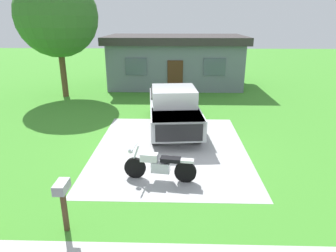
# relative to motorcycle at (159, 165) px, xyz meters

# --- Properties ---
(ground_plane) EXTENTS (80.00, 80.00, 0.00)m
(ground_plane) POSITION_rel_motorcycle_xyz_m (0.29, 2.32, -0.47)
(ground_plane) COLOR #428F2C
(driveway_pad) EXTENTS (5.63, 7.08, 0.01)m
(driveway_pad) POSITION_rel_motorcycle_xyz_m (0.29, 2.32, -0.47)
(driveway_pad) COLOR #B0B0B0
(driveway_pad) RESTS_ON ground
(motorcycle) EXTENTS (2.20, 0.70, 1.09)m
(motorcycle) POSITION_rel_motorcycle_xyz_m (0.00, 0.00, 0.00)
(motorcycle) COLOR black
(motorcycle) RESTS_ON ground
(pickup_truck) EXTENTS (2.50, 5.77, 1.90)m
(pickup_truck) POSITION_rel_motorcycle_xyz_m (0.34, 4.73, 0.48)
(pickup_truck) COLOR black
(pickup_truck) RESTS_ON ground
(mailbox) EXTENTS (0.26, 0.48, 1.26)m
(mailbox) POSITION_rel_motorcycle_xyz_m (-2.02, -2.40, 0.51)
(mailbox) COLOR #4C3823
(mailbox) RESTS_ON ground
(shade_tree) EXTENTS (4.71, 4.71, 7.13)m
(shade_tree) POSITION_rel_motorcycle_xyz_m (-6.48, 10.29, 4.29)
(shade_tree) COLOR brown
(shade_tree) RESTS_ON ground
(neighbor_house) EXTENTS (9.60, 5.60, 3.50)m
(neighbor_house) POSITION_rel_motorcycle_xyz_m (0.40, 13.96, 1.32)
(neighbor_house) COLOR slate
(neighbor_house) RESTS_ON ground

